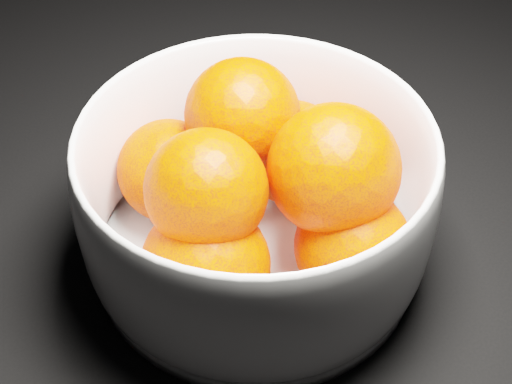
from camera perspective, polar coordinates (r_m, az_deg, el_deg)
name	(u,v)px	position (r m, az deg, el deg)	size (l,w,h in m)	color
bowl	(256,198)	(0.48, 0.00, -0.50)	(0.24, 0.24, 0.12)	white
orange_pile	(259,186)	(0.47, 0.28, 0.50)	(0.18, 0.19, 0.13)	#FE3300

